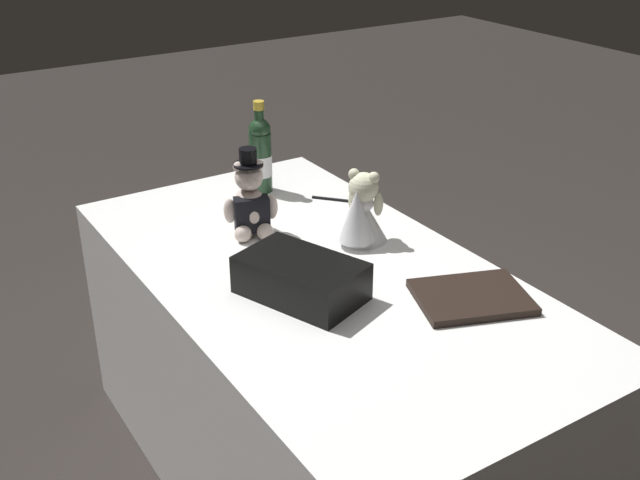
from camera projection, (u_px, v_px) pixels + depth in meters
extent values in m
plane|color=#2D2826|center=(320.00, 476.00, 2.51)|extent=(12.00, 12.00, 0.00)
cube|color=white|center=(320.00, 381.00, 2.35)|extent=(1.66, 0.89, 0.76)
ellipsoid|color=beige|center=(250.00, 210.00, 2.38)|extent=(0.12, 0.11, 0.15)
cube|color=black|center=(252.00, 215.00, 2.35)|extent=(0.08, 0.12, 0.11)
sphere|color=beige|center=(249.00, 177.00, 2.33)|extent=(0.09, 0.09, 0.09)
sphere|color=beige|center=(251.00, 183.00, 2.30)|extent=(0.04, 0.04, 0.04)
sphere|color=beige|center=(238.00, 167.00, 2.31)|extent=(0.03, 0.03, 0.03)
sphere|color=beige|center=(258.00, 165.00, 2.33)|extent=(0.03, 0.03, 0.03)
ellipsoid|color=beige|center=(230.00, 211.00, 2.35)|extent=(0.04, 0.04, 0.08)
ellipsoid|color=beige|center=(272.00, 207.00, 2.38)|extent=(0.04, 0.04, 0.08)
sphere|color=beige|center=(243.00, 234.00, 2.34)|extent=(0.05, 0.05, 0.05)
sphere|color=beige|center=(265.00, 232.00, 2.35)|extent=(0.05, 0.05, 0.05)
cylinder|color=black|center=(248.00, 164.00, 2.32)|extent=(0.09, 0.09, 0.01)
cylinder|color=black|center=(248.00, 156.00, 2.30)|extent=(0.05, 0.05, 0.05)
cone|color=white|center=(363.00, 219.00, 2.34)|extent=(0.15, 0.15, 0.13)
ellipsoid|color=white|center=(363.00, 202.00, 2.31)|extent=(0.07, 0.06, 0.06)
sphere|color=beige|center=(364.00, 187.00, 2.29)|extent=(0.09, 0.09, 0.09)
sphere|color=beige|center=(369.00, 185.00, 2.32)|extent=(0.04, 0.04, 0.04)
sphere|color=beige|center=(374.00, 178.00, 2.26)|extent=(0.03, 0.03, 0.03)
sphere|color=beige|center=(354.00, 174.00, 2.29)|extent=(0.03, 0.03, 0.03)
ellipsoid|color=beige|center=(378.00, 204.00, 2.31)|extent=(0.03, 0.03, 0.07)
ellipsoid|color=beige|center=(353.00, 199.00, 2.35)|extent=(0.03, 0.03, 0.07)
cone|color=white|center=(356.00, 215.00, 2.28)|extent=(0.16, 0.16, 0.16)
cylinder|color=#203F26|center=(261.00, 162.00, 2.67)|extent=(0.08, 0.08, 0.21)
sphere|color=#203F26|center=(259.00, 129.00, 2.62)|extent=(0.08, 0.08, 0.08)
cylinder|color=#203F26|center=(259.00, 115.00, 2.59)|extent=(0.03, 0.03, 0.08)
cylinder|color=gold|center=(259.00, 105.00, 2.58)|extent=(0.04, 0.04, 0.03)
cylinder|color=white|center=(261.00, 165.00, 2.67)|extent=(0.08, 0.08, 0.07)
cylinder|color=black|center=(332.00, 199.00, 2.63)|extent=(0.11, 0.10, 0.01)
cone|color=silver|center=(353.00, 201.00, 2.62)|extent=(0.02, 0.02, 0.01)
cube|color=black|center=(301.00, 278.00, 2.04)|extent=(0.37, 0.30, 0.11)
cube|color=#B7B7BF|center=(264.00, 282.00, 2.02)|extent=(0.04, 0.02, 0.03)
cube|color=black|center=(471.00, 297.00, 2.03)|extent=(0.31, 0.35, 0.02)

